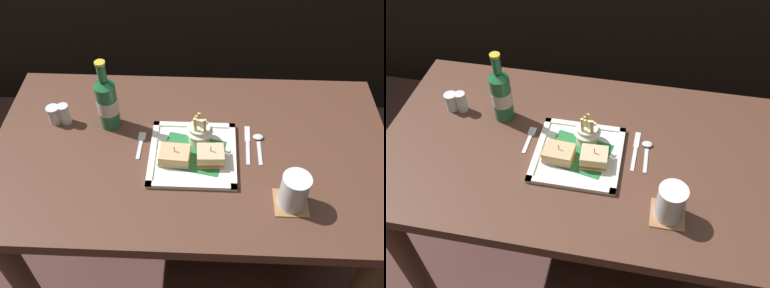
# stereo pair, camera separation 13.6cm
# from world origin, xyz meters

# --- Properties ---
(ground_plane) EXTENTS (6.00, 6.00, 0.00)m
(ground_plane) POSITION_xyz_m (0.00, 0.00, 0.00)
(ground_plane) COLOR #51302D
(dining_table) EXTENTS (1.33, 0.76, 0.76)m
(dining_table) POSITION_xyz_m (0.00, 0.00, 0.63)
(dining_table) COLOR #513024
(dining_table) RESTS_ON ground_plane
(square_plate) EXTENTS (0.28, 0.28, 0.02)m
(square_plate) POSITION_xyz_m (0.01, -0.03, 0.76)
(square_plate) COLOR white
(square_plate) RESTS_ON dining_table
(sandwich_half_left) EXTENTS (0.10, 0.08, 0.06)m
(sandwich_half_left) POSITION_xyz_m (-0.05, -0.06, 0.79)
(sandwich_half_left) COLOR tan
(sandwich_half_left) RESTS_ON square_plate
(sandwich_half_right) EXTENTS (0.09, 0.07, 0.07)m
(sandwich_half_right) POSITION_xyz_m (0.06, -0.06, 0.79)
(sandwich_half_right) COLOR #DBC17F
(sandwich_half_right) RESTS_ON square_plate
(fries_cup) EXTENTS (0.09, 0.09, 0.12)m
(fries_cup) POSITION_xyz_m (0.03, 0.03, 0.81)
(fries_cup) COLOR #EDE6CC
(fries_cup) RESTS_ON square_plate
(beer_bottle) EXTENTS (0.07, 0.07, 0.26)m
(beer_bottle) POSITION_xyz_m (-0.28, 0.11, 0.86)
(beer_bottle) COLOR #23663D
(beer_bottle) RESTS_ON dining_table
(drink_coaster) EXTENTS (0.10, 0.10, 0.00)m
(drink_coaster) POSITION_xyz_m (0.30, -0.20, 0.76)
(drink_coaster) COLOR #9E6B41
(drink_coaster) RESTS_ON dining_table
(water_glass) EXTENTS (0.08, 0.08, 0.11)m
(water_glass) POSITION_xyz_m (0.30, -0.20, 0.81)
(water_glass) COLOR silver
(water_glass) RESTS_ON dining_table
(fork) EXTENTS (0.02, 0.12, 0.00)m
(fork) POSITION_xyz_m (-0.17, 0.02, 0.76)
(fork) COLOR silver
(fork) RESTS_ON dining_table
(knife) EXTENTS (0.02, 0.17, 0.00)m
(knife) POSITION_xyz_m (0.19, 0.03, 0.76)
(knife) COLOR silver
(knife) RESTS_ON dining_table
(spoon) EXTENTS (0.04, 0.13, 0.01)m
(spoon) POSITION_xyz_m (0.22, 0.04, 0.76)
(spoon) COLOR silver
(spoon) RESTS_ON dining_table
(salt_shaker) EXTENTS (0.05, 0.05, 0.07)m
(salt_shaker) POSITION_xyz_m (-0.48, 0.11, 0.79)
(salt_shaker) COLOR silver
(salt_shaker) RESTS_ON dining_table
(pepper_shaker) EXTENTS (0.04, 0.04, 0.08)m
(pepper_shaker) POSITION_xyz_m (-0.44, 0.11, 0.79)
(pepper_shaker) COLOR silver
(pepper_shaker) RESTS_ON dining_table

